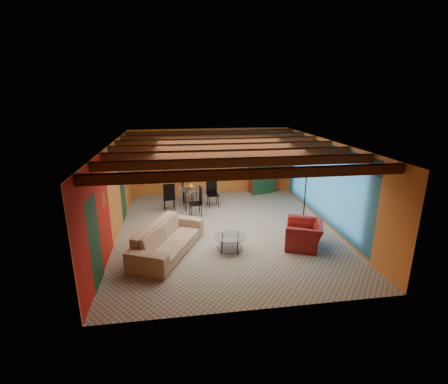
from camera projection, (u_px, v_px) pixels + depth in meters
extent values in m
cube|color=#9C978B|center=(225.00, 229.00, 10.16)|extent=(6.50, 8.00, 0.01)
cube|color=silver|center=(225.00, 143.00, 9.37)|extent=(6.50, 8.00, 0.01)
cube|color=orange|center=(210.00, 161.00, 13.55)|extent=(6.50, 0.02, 2.70)
cube|color=#A21912|center=(113.00, 192.00, 9.30)|extent=(0.02, 8.00, 2.70)
cube|color=teal|center=(327.00, 183.00, 10.23)|extent=(0.02, 8.00, 2.70)
imported|color=#9D7E65|center=(168.00, 239.00, 8.59)|extent=(2.06, 2.86, 0.78)
imported|color=maroon|center=(304.00, 234.00, 8.92)|extent=(1.31, 1.38, 0.71)
cube|color=maroon|center=(263.00, 170.00, 13.69)|extent=(1.21, 0.84, 1.92)
cube|color=black|center=(189.00, 155.00, 13.29)|extent=(1.05, 0.03, 0.65)
imported|color=#26661E|center=(264.00, 142.00, 13.34)|extent=(0.44, 0.39, 0.46)
imported|color=orange|center=(191.00, 178.00, 11.63)|extent=(0.26, 0.26, 0.21)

